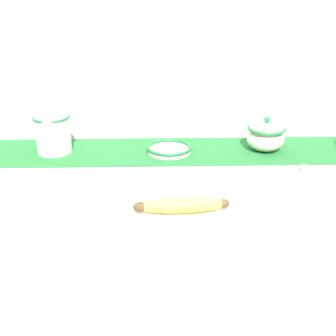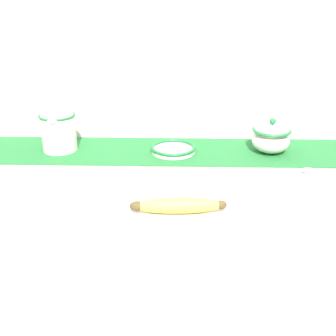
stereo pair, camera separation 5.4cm
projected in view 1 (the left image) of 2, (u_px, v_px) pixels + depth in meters
name	position (u px, v px, depth m)	size (l,w,h in m)	color
countertop	(173.00, 308.00, 1.32)	(1.48, 0.69, 0.89)	beige
back_wall	(170.00, 44.00, 1.35)	(2.28, 0.04, 2.40)	silver
table_runner	(172.00, 151.00, 1.34)	(1.36, 0.24, 0.00)	#236B33
cream_pitcher	(53.00, 133.00, 1.30)	(0.11, 0.13, 0.12)	white
sugar_bowl	(266.00, 135.00, 1.32)	(0.12, 0.12, 0.11)	white
small_dish	(169.00, 149.00, 1.32)	(0.14, 0.14, 0.02)	white
banana	(182.00, 205.00, 0.98)	(0.23, 0.05, 0.04)	#DBCC4C
spoon	(300.00, 168.00, 1.21)	(0.20, 0.03, 0.01)	silver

